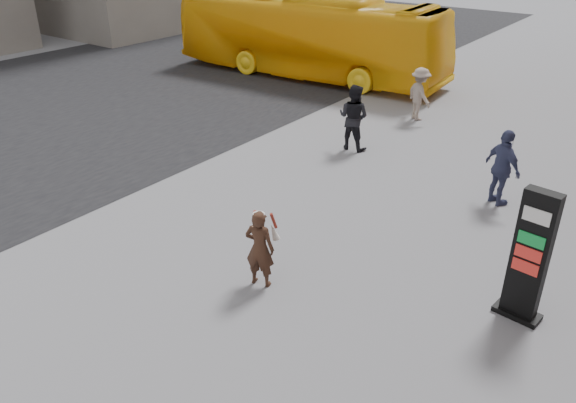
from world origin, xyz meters
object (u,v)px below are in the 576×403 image
Objects in this scene: bus at (308,36)px; pedestrian_b at (420,94)px; pedestrian_a at (353,117)px; pedestrian_c at (503,168)px; info_pylon at (530,257)px; woman at (260,247)px.

bus is 6.69m from pedestrian_b.
pedestrian_b is (6.19, -2.43, -0.77)m from bus.
bus reaches higher than pedestrian_a.
info_pylon is at bearing 144.93° from pedestrian_c.
pedestrian_c is (4.56, -0.96, -0.03)m from pedestrian_a.
pedestrian_c reaches higher than woman.
pedestrian_c is (10.36, -6.93, -0.72)m from bus.
pedestrian_c is at bearing 164.88° from pedestrian_a.
bus is at bearing -1.97° from pedestrian_c.
woman is (-4.09, -1.91, -0.40)m from info_pylon.
info_pylon is 1.37× the size of pedestrian_b.
info_pylon is at bearing -135.54° from bus.
info_pylon is 1.55× the size of woman.
pedestrian_b is 0.94× the size of pedestrian_c.
woman is 0.81× the size of pedestrian_a.
pedestrian_a is 4.66m from pedestrian_c.
bus reaches higher than pedestrian_b.
bus is 6.19× the size of pedestrian_a.
bus is 6.80× the size of pedestrian_b.
info_pylon is 4.30m from pedestrian_c.
info_pylon is 1.25× the size of pedestrian_a.
pedestrian_a is at bearing 148.23° from info_pylon.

